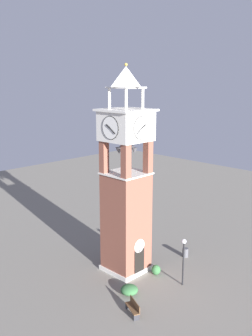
{
  "coord_description": "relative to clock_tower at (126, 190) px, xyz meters",
  "views": [
    {
      "loc": [
        -20.56,
        -20.66,
        15.34
      ],
      "look_at": [
        0.0,
        0.0,
        8.61
      ],
      "focal_mm": 41.07,
      "sensor_mm": 36.0,
      "label": 1
    }
  ],
  "objects": [
    {
      "name": "shrub_left_of_tower",
      "position": [
        1.08,
        -2.34,
        -6.4
      ],
      "size": [
        0.74,
        0.74,
        0.81
      ],
      "primitive_type": "ellipsoid",
      "color": "#336638",
      "rests_on": "ground"
    },
    {
      "name": "lamp_post",
      "position": [
        1.32,
        -4.81,
        -4.2
      ],
      "size": [
        0.36,
        0.36,
        3.74
      ],
      "color": "black",
      "rests_on": "ground"
    },
    {
      "name": "park_bench",
      "position": [
        -4.08,
        -4.78,
        -6.32
      ],
      "size": [
        1.04,
        1.64,
        0.95
      ],
      "color": "brown",
      "rests_on": "ground"
    },
    {
      "name": "clock_tower",
      "position": [
        0.0,
        0.0,
        0.0
      ],
      "size": [
        3.57,
        3.57,
        16.54
      ],
      "color": "brown",
      "rests_on": "ground"
    },
    {
      "name": "trash_bin",
      "position": [
        5.34,
        -2.08,
        -6.4
      ],
      "size": [
        0.52,
        0.52,
        0.8
      ],
      "primitive_type": "cylinder",
      "color": "#4C4C51",
      "rests_on": "ground"
    },
    {
      "name": "shrub_near_entry",
      "position": [
        -2.52,
        -2.88,
        -6.45
      ],
      "size": [
        1.28,
        1.28,
        0.7
      ],
      "primitive_type": "ellipsoid",
      "color": "#336638",
      "rests_on": "ground"
    },
    {
      "name": "ground",
      "position": [
        -0.0,
        0.0,
        -6.8
      ],
      "size": [
        80.0,
        80.0,
        0.0
      ],
      "primitive_type": "plane",
      "color": "gray"
    }
  ]
}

